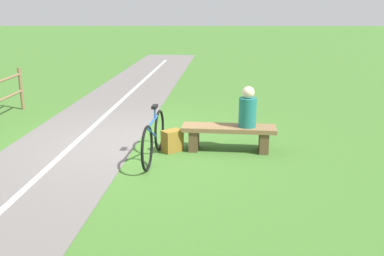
% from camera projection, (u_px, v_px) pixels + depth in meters
% --- Properties ---
extents(ground_plane, '(80.00, 80.00, 0.00)m').
position_uv_depth(ground_plane, '(129.00, 144.00, 8.22)').
color(ground_plane, '#3D6B28').
extents(bench, '(1.71, 0.60, 0.46)m').
position_uv_depth(bench, '(229.00, 134.00, 7.81)').
color(bench, brown).
rests_on(bench, ground_plane).
extents(person_seated, '(0.34, 0.34, 0.73)m').
position_uv_depth(person_seated, '(248.00, 109.00, 7.64)').
color(person_seated, '#1E6B66').
rests_on(person_seated, bench).
extents(bicycle, '(0.24, 1.74, 0.92)m').
position_uv_depth(bicycle, '(154.00, 138.00, 7.34)').
color(bicycle, black).
rests_on(bicycle, ground_plane).
extents(backpack, '(0.41, 0.39, 0.39)m').
position_uv_depth(backpack, '(172.00, 141.00, 7.80)').
color(backpack, olive).
rests_on(backpack, ground_plane).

